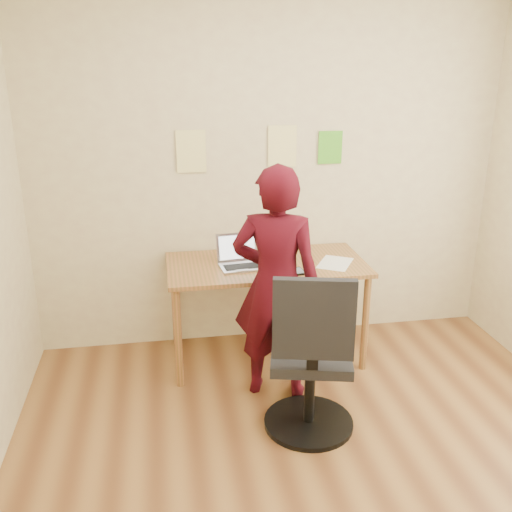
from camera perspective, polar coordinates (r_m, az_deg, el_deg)
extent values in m
cube|color=brown|center=(3.27, 7.49, -21.74)|extent=(3.50, 3.50, 0.04)
cube|color=beige|center=(4.26, 1.32, 8.91)|extent=(3.50, 0.04, 2.70)
cube|color=#A06637|center=(4.04, 1.05, -0.89)|extent=(1.40, 0.70, 0.03)
cylinder|color=#A06637|center=(3.85, -7.78, -8.17)|extent=(0.05, 0.05, 0.71)
cylinder|color=#A06637|center=(4.08, 10.87, -6.66)|extent=(0.05, 0.05, 0.71)
cylinder|color=#A06637|center=(4.39, -8.11, -4.57)|extent=(0.05, 0.05, 0.71)
cylinder|color=#A06637|center=(4.60, 8.31, -3.45)|extent=(0.05, 0.05, 0.71)
cube|color=silver|center=(3.94, -1.46, -1.10)|extent=(0.31, 0.23, 0.01)
cube|color=black|center=(3.93, -1.46, -0.99)|extent=(0.25, 0.14, 0.00)
cube|color=silver|center=(4.02, -1.93, 0.91)|extent=(0.30, 0.09, 0.20)
cube|color=white|center=(4.02, -1.93, 0.91)|extent=(0.26, 0.07, 0.16)
cube|color=white|center=(4.06, 7.91, -0.71)|extent=(0.33, 0.36, 0.00)
cube|color=black|center=(3.87, 4.28, -1.52)|extent=(0.08, 0.14, 0.01)
cube|color=#3F4C59|center=(3.87, 4.28, -1.44)|extent=(0.07, 0.12, 0.00)
cube|color=#F9EE95|center=(4.13, -6.51, 10.35)|extent=(0.21, 0.00, 0.30)
cube|color=#F9EE95|center=(4.22, 2.64, 10.91)|extent=(0.21, 0.00, 0.30)
cube|color=#53BA29|center=(4.31, 7.43, 10.71)|extent=(0.18, 0.00, 0.24)
cube|color=black|center=(3.38, 5.51, -9.82)|extent=(0.55, 0.55, 0.06)
cube|color=black|center=(3.04, 5.81, -6.34)|extent=(0.44, 0.15, 0.46)
cube|color=black|center=(3.15, 5.66, -10.14)|extent=(0.07, 0.06, 0.12)
cylinder|color=black|center=(3.51, 5.37, -13.38)|extent=(0.06, 0.06, 0.46)
cylinder|color=black|center=(3.63, 5.26, -16.21)|extent=(0.54, 0.54, 0.03)
imported|color=#3E0812|center=(3.59, 2.02, -2.87)|extent=(0.65, 0.53, 1.53)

